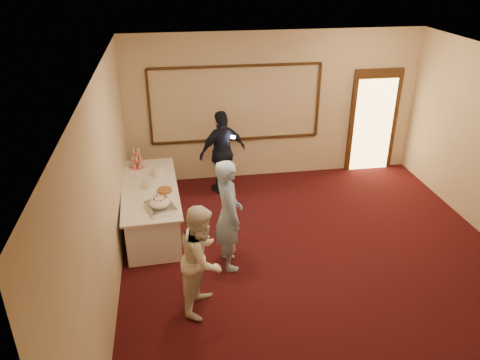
{
  "coord_description": "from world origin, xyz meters",
  "views": [
    {
      "loc": [
        -2.14,
        -5.45,
        4.34
      ],
      "look_at": [
        -1.12,
        0.96,
        1.15
      ],
      "focal_mm": 35.0,
      "sensor_mm": 36.0,
      "label": 1
    }
  ],
  "objects_px": {
    "cupcake_stand": "(137,160)",
    "guest": "(223,152)",
    "pavlova_tray": "(160,204)",
    "woman": "(202,258)",
    "plate_stack_a": "(149,184)",
    "man": "(228,215)",
    "buffet_table": "(152,207)",
    "plate_stack_b": "(158,172)",
    "tart": "(165,191)"
  },
  "relations": [
    {
      "from": "cupcake_stand",
      "to": "man",
      "type": "bearing_deg",
      "value": -57.03
    },
    {
      "from": "pavlova_tray",
      "to": "guest",
      "type": "bearing_deg",
      "value": 58.23
    },
    {
      "from": "woman",
      "to": "buffet_table",
      "type": "bearing_deg",
      "value": 40.19
    },
    {
      "from": "pavlova_tray",
      "to": "woman",
      "type": "distance_m",
      "value": 1.47
    },
    {
      "from": "tart",
      "to": "guest",
      "type": "relative_size",
      "value": 0.17
    },
    {
      "from": "buffet_table",
      "to": "plate_stack_a",
      "type": "distance_m",
      "value": 0.46
    },
    {
      "from": "pavlova_tray",
      "to": "plate_stack_a",
      "type": "xyz_separation_m",
      "value": [
        -0.19,
        0.75,
        -0.01
      ]
    },
    {
      "from": "guest",
      "to": "cupcake_stand",
      "type": "bearing_deg",
      "value": -9.67
    },
    {
      "from": "plate_stack_b",
      "to": "buffet_table",
      "type": "bearing_deg",
      "value": -109.08
    },
    {
      "from": "man",
      "to": "woman",
      "type": "relative_size",
      "value": 1.14
    },
    {
      "from": "buffet_table",
      "to": "guest",
      "type": "xyz_separation_m",
      "value": [
        1.39,
        1.18,
        0.44
      ]
    },
    {
      "from": "plate_stack_b",
      "to": "woman",
      "type": "distance_m",
      "value": 2.63
    },
    {
      "from": "buffet_table",
      "to": "cupcake_stand",
      "type": "height_order",
      "value": "cupcake_stand"
    },
    {
      "from": "buffet_table",
      "to": "guest",
      "type": "distance_m",
      "value": 1.87
    },
    {
      "from": "buffet_table",
      "to": "cupcake_stand",
      "type": "relative_size",
      "value": 6.18
    },
    {
      "from": "guest",
      "to": "tart",
      "type": "bearing_deg",
      "value": 30.36
    },
    {
      "from": "guest",
      "to": "man",
      "type": "bearing_deg",
      "value": 64.31
    },
    {
      "from": "buffet_table",
      "to": "woman",
      "type": "distance_m",
      "value": 2.29
    },
    {
      "from": "tart",
      "to": "woman",
      "type": "height_order",
      "value": "woman"
    },
    {
      "from": "cupcake_stand",
      "to": "tart",
      "type": "distance_m",
      "value": 1.19
    },
    {
      "from": "pavlova_tray",
      "to": "cupcake_stand",
      "type": "xyz_separation_m",
      "value": [
        -0.41,
        1.64,
        0.06
      ]
    },
    {
      "from": "pavlova_tray",
      "to": "plate_stack_b",
      "type": "xyz_separation_m",
      "value": [
        -0.03,
        1.19,
        -0.01
      ]
    },
    {
      "from": "cupcake_stand",
      "to": "guest",
      "type": "distance_m",
      "value": 1.65
    },
    {
      "from": "buffet_table",
      "to": "woman",
      "type": "height_order",
      "value": "woman"
    },
    {
      "from": "pavlova_tray",
      "to": "tart",
      "type": "xyz_separation_m",
      "value": [
        0.07,
        0.56,
        -0.06
      ]
    },
    {
      "from": "plate_stack_b",
      "to": "guest",
      "type": "distance_m",
      "value": 1.46
    },
    {
      "from": "tart",
      "to": "guest",
      "type": "bearing_deg",
      "value": 50.86
    },
    {
      "from": "plate_stack_a",
      "to": "man",
      "type": "xyz_separation_m",
      "value": [
        1.17,
        -1.26,
        0.03
      ]
    },
    {
      "from": "buffet_table",
      "to": "guest",
      "type": "height_order",
      "value": "guest"
    },
    {
      "from": "buffet_table",
      "to": "woman",
      "type": "xyz_separation_m",
      "value": [
        0.7,
        -2.15,
        0.38
      ]
    },
    {
      "from": "plate_stack_a",
      "to": "guest",
      "type": "relative_size",
      "value": 0.11
    },
    {
      "from": "cupcake_stand",
      "to": "plate_stack_a",
      "type": "bearing_deg",
      "value": -76.1
    },
    {
      "from": "guest",
      "to": "buffet_table",
      "type": "bearing_deg",
      "value": 19.84
    },
    {
      "from": "cupcake_stand",
      "to": "guest",
      "type": "height_order",
      "value": "guest"
    },
    {
      "from": "plate_stack_a",
      "to": "plate_stack_b",
      "type": "height_order",
      "value": "plate_stack_b"
    },
    {
      "from": "pavlova_tray",
      "to": "woman",
      "type": "xyz_separation_m",
      "value": [
        0.53,
        -1.37,
        -0.09
      ]
    },
    {
      "from": "man",
      "to": "guest",
      "type": "height_order",
      "value": "man"
    },
    {
      "from": "plate_stack_a",
      "to": "plate_stack_b",
      "type": "bearing_deg",
      "value": 70.71
    },
    {
      "from": "plate_stack_a",
      "to": "tart",
      "type": "bearing_deg",
      "value": -36.6
    },
    {
      "from": "cupcake_stand",
      "to": "plate_stack_a",
      "type": "distance_m",
      "value": 0.92
    },
    {
      "from": "pavlova_tray",
      "to": "tart",
      "type": "distance_m",
      "value": 0.56
    },
    {
      "from": "buffet_table",
      "to": "pavlova_tray",
      "type": "relative_size",
      "value": 4.24
    },
    {
      "from": "cupcake_stand",
      "to": "buffet_table",
      "type": "bearing_deg",
      "value": -75.06
    },
    {
      "from": "plate_stack_b",
      "to": "guest",
      "type": "xyz_separation_m",
      "value": [
        1.24,
        0.76,
        -0.02
      ]
    },
    {
      "from": "tart",
      "to": "man",
      "type": "relative_size",
      "value": 0.16
    },
    {
      "from": "pavlova_tray",
      "to": "man",
      "type": "distance_m",
      "value": 1.11
    },
    {
      "from": "cupcake_stand",
      "to": "plate_stack_b",
      "type": "relative_size",
      "value": 2.11
    },
    {
      "from": "pavlova_tray",
      "to": "plate_stack_b",
      "type": "distance_m",
      "value": 1.19
    },
    {
      "from": "plate_stack_b",
      "to": "man",
      "type": "distance_m",
      "value": 1.98
    },
    {
      "from": "cupcake_stand",
      "to": "man",
      "type": "distance_m",
      "value": 2.56
    }
  ]
}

